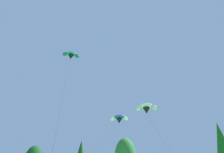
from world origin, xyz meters
name	(u,v)px	position (x,y,z in m)	size (l,w,h in m)	color
treeline_tree_f	(224,148)	(16.23, 46.42, 8.79)	(4.69, 4.69, 14.03)	#472D19
parafoil_kite_high_blue_white	(119,119)	(-3.10, 35.49, 12.88)	(3.49, 20.33, 12.43)	blue
parafoil_kite_mid_white	(146,108)	(2.15, 33.36, 13.69)	(5.05, 18.24, 13.06)	white
parafoil_kite_far_teal	(71,55)	(-8.76, 24.54, 20.52)	(5.36, 9.64, 20.00)	teal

